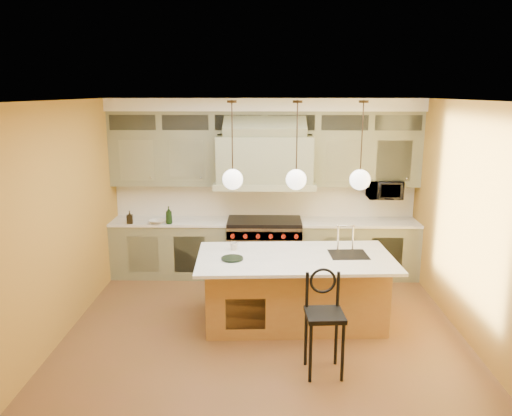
{
  "coord_description": "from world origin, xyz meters",
  "views": [
    {
      "loc": [
        0.01,
        -5.74,
        3.0
      ],
      "look_at": [
        -0.11,
        0.7,
        1.49
      ],
      "focal_mm": 35.0,
      "sensor_mm": 36.0,
      "label": 1
    }
  ],
  "objects_px": {
    "microwave": "(384,189)",
    "range": "(264,247)",
    "counter_stool": "(324,316)",
    "kitchen_island": "(295,288)"
  },
  "relations": [
    {
      "from": "kitchen_island",
      "to": "counter_stool",
      "type": "xyz_separation_m",
      "value": [
        0.24,
        -1.24,
        0.18
      ]
    },
    {
      "from": "kitchen_island",
      "to": "microwave",
      "type": "height_order",
      "value": "microwave"
    },
    {
      "from": "range",
      "to": "kitchen_island",
      "type": "bearing_deg",
      "value": -76.55
    },
    {
      "from": "range",
      "to": "counter_stool",
      "type": "distance_m",
      "value": 3.01
    },
    {
      "from": "counter_stool",
      "to": "range",
      "type": "bearing_deg",
      "value": 98.77
    },
    {
      "from": "range",
      "to": "counter_stool",
      "type": "bearing_deg",
      "value": -77.52
    },
    {
      "from": "microwave",
      "to": "range",
      "type": "bearing_deg",
      "value": -176.88
    },
    {
      "from": "range",
      "to": "counter_stool",
      "type": "xyz_separation_m",
      "value": [
        0.65,
        -2.94,
        0.17
      ]
    },
    {
      "from": "counter_stool",
      "to": "microwave",
      "type": "relative_size",
      "value": 2.11
    },
    {
      "from": "counter_stool",
      "to": "microwave",
      "type": "xyz_separation_m",
      "value": [
        1.3,
        3.04,
        0.8
      ]
    }
  ]
}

